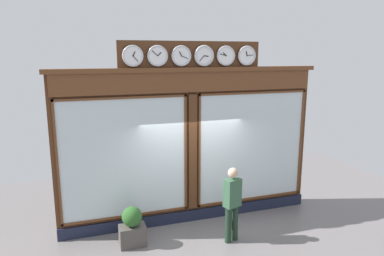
{
  "coord_description": "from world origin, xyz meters",
  "views": [
    {
      "loc": [
        2.58,
        7.73,
        4.07
      ],
      "look_at": [
        0.0,
        0.0,
        2.35
      ],
      "focal_mm": 33.09,
      "sensor_mm": 36.0,
      "label": 1
    }
  ],
  "objects": [
    {
      "name": "pedestrian",
      "position": [
        -0.51,
        1.22,
        0.93
      ],
      "size": [
        0.41,
        0.32,
        1.69
      ],
      "color": "#1C2F21",
      "rests_on": "ground_plane"
    },
    {
      "name": "planter_shrub",
      "position": [
        1.59,
        0.72,
        0.67
      ],
      "size": [
        0.43,
        0.43,
        0.43
      ],
      "primitive_type": "sphere",
      "color": "#285623",
      "rests_on": "planter_box"
    },
    {
      "name": "planter_box",
      "position": [
        1.59,
        0.72,
        0.23
      ],
      "size": [
        0.56,
        0.36,
        0.45
      ],
      "primitive_type": "cube",
      "color": "#4C4742",
      "rests_on": "ground_plane"
    },
    {
      "name": "shop_facade",
      "position": [
        -0.0,
        -0.13,
        1.93
      ],
      "size": [
        6.41,
        0.42,
        4.34
      ],
      "color": "#4C2B16",
      "rests_on": "ground_plane"
    }
  ]
}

